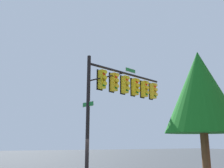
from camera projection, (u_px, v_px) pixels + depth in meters
name	position (u px, v px, depth m)	size (l,w,h in m)	color
signal_pole_assembly	(123.00, 91.00, 15.25)	(6.04, 2.92, 7.07)	black
tree_mid	(200.00, 91.00, 10.39)	(3.16, 3.16, 6.22)	brown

